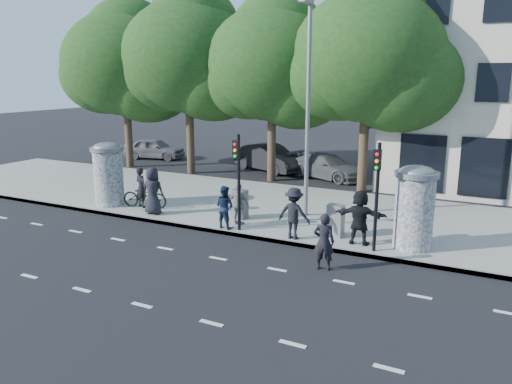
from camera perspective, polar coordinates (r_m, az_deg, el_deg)
The scene contains 27 objects.
ground at distance 14.44m, azimuth -7.27°, elevation -9.31°, with size 120.00×120.00×0.00m, color black.
sidewalk at distance 20.70m, azimuth 4.41°, elevation -2.03°, with size 40.00×8.00×0.15m, color gray.
curb at distance 17.27m, azimuth -0.65°, elevation -5.11°, with size 40.00×0.10×0.16m, color slate.
lane_dash_near at distance 12.84m, azimuth -12.89°, elevation -12.51°, with size 32.00×0.12×0.01m, color silver.
lane_dash_far at distance 15.53m, azimuth -4.35°, elevation -7.58°, with size 32.00×0.12×0.01m, color silver.
ad_column_left at distance 21.77m, azimuth -16.52°, elevation 2.16°, with size 1.36×1.36×2.65m.
ad_column_right at distance 16.35m, azimuth 17.67°, elevation -1.47°, with size 1.36×1.36×2.65m.
traffic_pole_near at distance 17.20m, azimuth -2.07°, elevation 2.23°, with size 0.22×0.31×3.40m.
traffic_pole_far at distance 15.51m, azimuth 13.65°, elevation 0.64°, with size 0.22×0.31×3.40m.
street_lamp at distance 18.89m, azimuth 5.92°, elevation 10.99°, with size 0.25×0.93×8.00m.
tree_far_left at distance 31.24m, azimuth -14.81°, elevation 14.04°, with size 7.20×7.20×9.26m.
tree_mid_left at distance 28.48m, azimuth -7.80°, elevation 15.09°, with size 7.20×7.20×9.57m.
tree_near_left at distance 26.15m, azimuth 1.86°, elevation 14.43°, with size 6.80×6.80×8.97m.
tree_center at distance 24.08m, azimuth 12.65°, elevation 14.83°, with size 7.00×7.00×9.30m.
ped_a at distance 19.95m, azimuth -11.70°, elevation 0.13°, with size 0.91×0.59×1.87m, color black.
ped_b at distance 21.11m, azimuth -12.98°, elevation 0.51°, with size 0.61×0.40×1.67m, color black.
ped_c at distance 17.84m, azimuth -3.64°, elevation -1.70°, with size 0.75×0.58×1.54m, color #1A2741.
ped_d at distance 16.65m, azimuth 4.36°, elevation -2.44°, with size 1.13×0.65×1.74m, color black.
ped_e at distance 18.16m, azimuth -1.99°, elevation -1.41°, with size 0.91×0.52×1.55m, color gray.
ped_f at distance 16.38m, azimuth 11.78°, elevation -2.84°, with size 1.68×0.60×1.81m, color black.
man_road at distance 14.52m, azimuth 7.76°, elevation -5.65°, with size 0.61×0.40×1.68m, color black.
bicycle at distance 21.05m, azimuth -12.60°, elevation -0.42°, with size 1.93×0.67×1.01m, color black.
cabinet_left at distance 19.04m, azimuth -1.85°, elevation -1.38°, with size 0.53×0.39×1.12m, color slate.
cabinet_right at distance 17.12m, azimuth 9.07°, elevation -3.24°, with size 0.53×0.39×1.11m, color gray.
car_left at distance 34.35m, azimuth -11.52°, elevation 4.89°, with size 4.07×1.64×1.39m, color slate.
car_mid at distance 29.25m, azimuth 1.52°, elevation 3.91°, with size 4.74×1.65×1.56m, color black.
car_right at distance 27.46m, azimuth 8.09°, elevation 2.92°, with size 4.57×1.86×1.32m, color #515558.
Camera 1 is at (7.59, -10.98, 5.50)m, focal length 35.00 mm.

